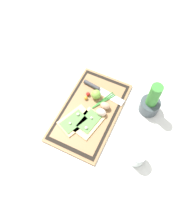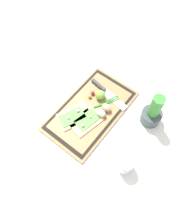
{
  "view_description": "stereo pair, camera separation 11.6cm",
  "coord_description": "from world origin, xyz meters",
  "px_view_note": "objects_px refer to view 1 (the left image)",
  "views": [
    {
      "loc": [
        0.48,
        0.27,
        1.07
      ],
      "look_at": [
        0.0,
        0.04,
        0.03
      ],
      "focal_mm": 35.0,
      "sensor_mm": 36.0,
      "label": 1
    },
    {
      "loc": [
        0.42,
        0.37,
        1.07
      ],
      "look_at": [
        0.0,
        0.04,
        0.03
      ],
      "focal_mm": 35.0,
      "sensor_mm": 36.0,
      "label": 2
    }
  ],
  "objects_px": {
    "cherry_tomato_yellow": "(86,98)",
    "pizza_slice_far": "(88,123)",
    "pizza_slice_near": "(75,120)",
    "sauce_jar": "(137,157)",
    "lime": "(96,94)",
    "egg_pink": "(101,112)",
    "egg_brown": "(105,106)",
    "herb_pot": "(151,102)",
    "cherry_tomato_red": "(88,94)",
    "knife": "(97,88)"
  },
  "relations": [
    {
      "from": "egg_pink",
      "to": "sauce_jar",
      "type": "height_order",
      "value": "sauce_jar"
    },
    {
      "from": "egg_brown",
      "to": "cherry_tomato_red",
      "type": "height_order",
      "value": "egg_brown"
    },
    {
      "from": "pizza_slice_far",
      "to": "cherry_tomato_red",
      "type": "relative_size",
      "value": 8.24
    },
    {
      "from": "cherry_tomato_yellow",
      "to": "herb_pot",
      "type": "relative_size",
      "value": 0.09
    },
    {
      "from": "lime",
      "to": "pizza_slice_near",
      "type": "bearing_deg",
      "value": -11.96
    },
    {
      "from": "pizza_slice_far",
      "to": "egg_pink",
      "type": "relative_size",
      "value": 3.33
    },
    {
      "from": "lime",
      "to": "herb_pot",
      "type": "xyz_separation_m",
      "value": [
        -0.06,
        0.29,
        0.03
      ]
    },
    {
      "from": "pizza_slice_near",
      "to": "sauce_jar",
      "type": "bearing_deg",
      "value": 81.79
    },
    {
      "from": "sauce_jar",
      "to": "cherry_tomato_red",
      "type": "bearing_deg",
      "value": -121.29
    },
    {
      "from": "pizza_slice_near",
      "to": "egg_pink",
      "type": "xyz_separation_m",
      "value": [
        -0.1,
        0.11,
        0.02
      ]
    },
    {
      "from": "pizza_slice_near",
      "to": "cherry_tomato_yellow",
      "type": "bearing_deg",
      "value": -177.22
    },
    {
      "from": "egg_pink",
      "to": "sauce_jar",
      "type": "relative_size",
      "value": 0.59
    },
    {
      "from": "egg_pink",
      "to": "cherry_tomato_yellow",
      "type": "distance_m",
      "value": 0.13
    },
    {
      "from": "pizza_slice_near",
      "to": "herb_pot",
      "type": "height_order",
      "value": "herb_pot"
    },
    {
      "from": "egg_brown",
      "to": "herb_pot",
      "type": "relative_size",
      "value": 0.25
    },
    {
      "from": "knife",
      "to": "cherry_tomato_yellow",
      "type": "bearing_deg",
      "value": -17.93
    },
    {
      "from": "egg_brown",
      "to": "lime",
      "type": "bearing_deg",
      "value": -119.11
    },
    {
      "from": "lime",
      "to": "knife",
      "type": "bearing_deg",
      "value": -160.57
    },
    {
      "from": "pizza_slice_far",
      "to": "lime",
      "type": "distance_m",
      "value": 0.17
    },
    {
      "from": "egg_pink",
      "to": "cherry_tomato_yellow",
      "type": "xyz_separation_m",
      "value": [
        -0.05,
        -0.12,
        -0.01
      ]
    },
    {
      "from": "cherry_tomato_yellow",
      "to": "sauce_jar",
      "type": "distance_m",
      "value": 0.42
    },
    {
      "from": "cherry_tomato_red",
      "to": "herb_pot",
      "type": "distance_m",
      "value": 0.35
    },
    {
      "from": "pizza_slice_near",
      "to": "pizza_slice_far",
      "type": "xyz_separation_m",
      "value": [
        -0.02,
        0.07,
        0.0
      ]
    },
    {
      "from": "cherry_tomato_red",
      "to": "pizza_slice_near",
      "type": "bearing_deg",
      "value": 2.57
    },
    {
      "from": "knife",
      "to": "cherry_tomato_yellow",
      "type": "distance_m",
      "value": 0.09
    },
    {
      "from": "egg_pink",
      "to": "cherry_tomato_yellow",
      "type": "bearing_deg",
      "value": -113.03
    },
    {
      "from": "herb_pot",
      "to": "egg_brown",
      "type": "bearing_deg",
      "value": -65.2
    },
    {
      "from": "egg_pink",
      "to": "cherry_tomato_yellow",
      "type": "height_order",
      "value": "egg_pink"
    },
    {
      "from": "egg_pink",
      "to": "herb_pot",
      "type": "bearing_deg",
      "value": 123.39
    },
    {
      "from": "cherry_tomato_red",
      "to": "cherry_tomato_yellow",
      "type": "distance_m",
      "value": 0.03
    },
    {
      "from": "pizza_slice_far",
      "to": "knife",
      "type": "distance_m",
      "value": 0.22
    },
    {
      "from": "egg_brown",
      "to": "egg_pink",
      "type": "height_order",
      "value": "same"
    },
    {
      "from": "egg_pink",
      "to": "pizza_slice_far",
      "type": "bearing_deg",
      "value": -26.26
    },
    {
      "from": "pizza_slice_far",
      "to": "cherry_tomato_red",
      "type": "distance_m",
      "value": 0.17
    },
    {
      "from": "pizza_slice_near",
      "to": "herb_pot",
      "type": "xyz_separation_m",
      "value": [
        -0.24,
        0.33,
        0.05
      ]
    },
    {
      "from": "herb_pot",
      "to": "sauce_jar",
      "type": "height_order",
      "value": "herb_pot"
    },
    {
      "from": "pizza_slice_near",
      "to": "egg_brown",
      "type": "bearing_deg",
      "value": 141.93
    },
    {
      "from": "pizza_slice_near",
      "to": "egg_brown",
      "type": "relative_size",
      "value": 3.64
    },
    {
      "from": "cherry_tomato_yellow",
      "to": "pizza_slice_far",
      "type": "bearing_deg",
      "value": 30.75
    },
    {
      "from": "pizza_slice_near",
      "to": "pizza_slice_far",
      "type": "bearing_deg",
      "value": 104.44
    },
    {
      "from": "knife",
      "to": "pizza_slice_far",
      "type": "bearing_deg",
      "value": 12.74
    },
    {
      "from": "pizza_slice_far",
      "to": "herb_pot",
      "type": "xyz_separation_m",
      "value": [
        -0.22,
        0.26,
        0.05
      ]
    },
    {
      "from": "knife",
      "to": "egg_brown",
      "type": "relative_size",
      "value": 4.77
    },
    {
      "from": "pizza_slice_near",
      "to": "egg_brown",
      "type": "distance_m",
      "value": 0.18
    },
    {
      "from": "knife",
      "to": "pizza_slice_near",
      "type": "bearing_deg",
      "value": -5.11
    },
    {
      "from": "sauce_jar",
      "to": "pizza_slice_far",
      "type": "bearing_deg",
      "value": -103.4
    },
    {
      "from": "egg_brown",
      "to": "cherry_tomato_yellow",
      "type": "height_order",
      "value": "egg_brown"
    },
    {
      "from": "egg_brown",
      "to": "cherry_tomato_red",
      "type": "bearing_deg",
      "value": -105.32
    },
    {
      "from": "egg_pink",
      "to": "herb_pot",
      "type": "xyz_separation_m",
      "value": [
        -0.14,
        0.22,
        0.04
      ]
    },
    {
      "from": "egg_brown",
      "to": "cherry_tomato_red",
      "type": "distance_m",
      "value": 0.12
    }
  ]
}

